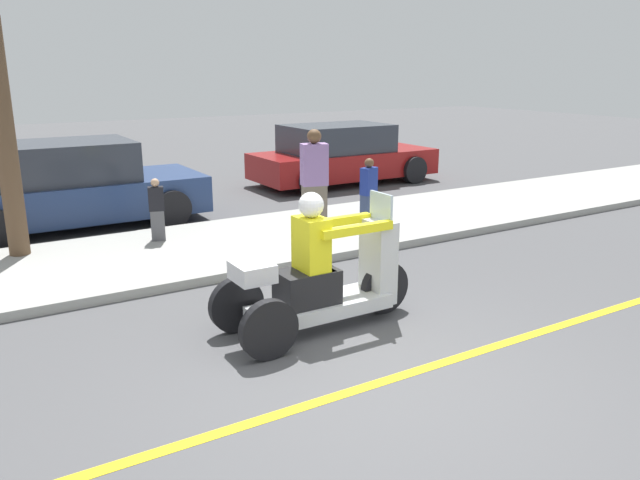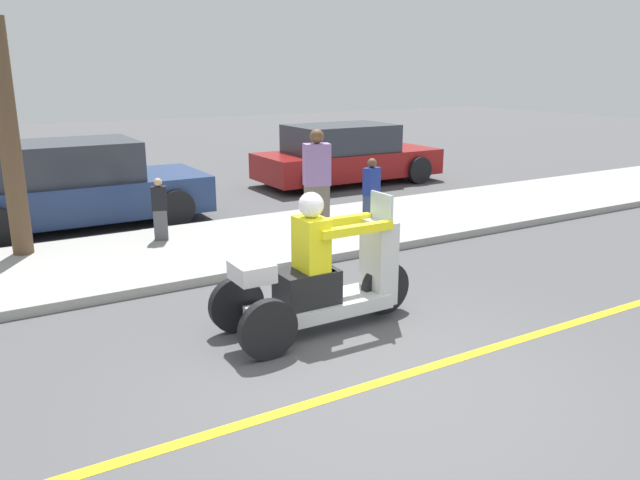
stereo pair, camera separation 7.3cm
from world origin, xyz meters
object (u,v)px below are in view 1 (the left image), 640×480
spectator_by_tree (369,195)px  parked_car_lot_right (342,156)px  motorcycle_trike (321,281)px  spectator_mid_group (157,211)px  spectator_end_of_line (314,185)px  parked_car_lot_left (71,187)px  tree_trunk (5,140)px

spectator_by_tree → parked_car_lot_right: bearing=62.0°
motorcycle_trike → parked_car_lot_right: motorcycle_trike is taller
spectator_mid_group → spectator_end_of_line: bearing=-25.1°
parked_car_lot_left → parked_car_lot_right: size_ratio=0.98×
motorcycle_trike → parked_car_lot_right: bearing=55.3°
spectator_by_tree → parked_car_lot_right: size_ratio=0.26×
spectator_end_of_line → parked_car_lot_right: spectator_end_of_line is taller
parked_car_lot_right → spectator_mid_group: bearing=-149.7°
motorcycle_trike → spectator_mid_group: 3.95m
motorcycle_trike → parked_car_lot_left: bearing=102.8°
motorcycle_trike → parked_car_lot_right: (4.92, 7.10, 0.14)m
spectator_end_of_line → spectator_by_tree: spectator_end_of_line is taller
motorcycle_trike → tree_trunk: (-2.44, 4.21, 1.20)m
motorcycle_trike → spectator_mid_group: (-0.53, 3.92, 0.06)m
tree_trunk → spectator_end_of_line: bearing=-17.8°
spectator_mid_group → spectator_by_tree: bearing=-18.3°
spectator_end_of_line → parked_car_lot_left: size_ratio=0.39×
parked_car_lot_left → tree_trunk: 2.36m
tree_trunk → parked_car_lot_right: bearing=21.4°
spectator_mid_group → parked_car_lot_right: parked_car_lot_right is taller
parked_car_lot_right → tree_trunk: 7.98m
spectator_end_of_line → spectator_by_tree: (1.01, -0.03, -0.25)m
parked_car_lot_left → parked_car_lot_right: bearing=9.6°
motorcycle_trike → spectator_end_of_line: size_ratio=1.34×
motorcycle_trike → parked_car_lot_left: (-1.37, 6.05, 0.17)m
parked_car_lot_right → spectator_end_of_line: bearing=-127.8°
spectator_end_of_line → motorcycle_trike: bearing=-119.6°
spectator_by_tree → parked_car_lot_left: parked_car_lot_left is taller
parked_car_lot_left → tree_trunk: size_ratio=1.34×
spectator_end_of_line → parked_car_lot_right: 5.33m
spectator_end_of_line → spectator_mid_group: 2.43m
spectator_end_of_line → tree_trunk: (-4.09, 1.32, 0.80)m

